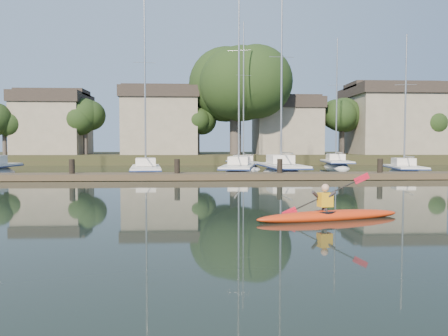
{
  "coord_description": "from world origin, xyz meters",
  "views": [
    {
      "loc": [
        -1.55,
        -11.33,
        2.0
      ],
      "look_at": [
        -0.78,
        3.96,
        1.2
      ],
      "focal_mm": 35.0,
      "sensor_mm": 36.0,
      "label": 1
    }
  ],
  "objects_px": {
    "kayak": "(329,214)",
    "sailboat_2": "(238,176)",
    "sailboat_4": "(404,176)",
    "sailboat_6": "(244,169)",
    "sailboat_1": "(146,178)",
    "sailboat_3": "(282,177)",
    "sailboat_7": "(336,169)",
    "dock": "(229,176)"
  },
  "relations": [
    {
      "from": "kayak",
      "to": "sailboat_2",
      "type": "height_order",
      "value": "sailboat_2"
    },
    {
      "from": "sailboat_4",
      "to": "sailboat_6",
      "type": "xyz_separation_m",
      "value": [
        -10.37,
        9.3,
        0.01
      ]
    },
    {
      "from": "sailboat_1",
      "to": "sailboat_4",
      "type": "height_order",
      "value": "sailboat_1"
    },
    {
      "from": "sailboat_3",
      "to": "sailboat_2",
      "type": "bearing_deg",
      "value": 169.34
    },
    {
      "from": "kayak",
      "to": "sailboat_4",
      "type": "distance_m",
      "value": 21.19
    },
    {
      "from": "kayak",
      "to": "sailboat_2",
      "type": "distance_m",
      "value": 19.15
    },
    {
      "from": "sailboat_1",
      "to": "sailboat_7",
      "type": "xyz_separation_m",
      "value": [
        16.01,
        9.58,
        -0.02
      ]
    },
    {
      "from": "sailboat_4",
      "to": "sailboat_7",
      "type": "distance_m",
      "value": 9.57
    },
    {
      "from": "dock",
      "to": "sailboat_2",
      "type": "distance_m",
      "value": 5.39
    },
    {
      "from": "kayak",
      "to": "sailboat_6",
      "type": "distance_m",
      "value": 27.57
    },
    {
      "from": "sailboat_1",
      "to": "sailboat_6",
      "type": "distance_m",
      "value": 12.15
    },
    {
      "from": "dock",
      "to": "sailboat_1",
      "type": "height_order",
      "value": "sailboat_1"
    },
    {
      "from": "dock",
      "to": "sailboat_7",
      "type": "xyz_separation_m",
      "value": [
        10.66,
        13.79,
        -0.4
      ]
    },
    {
      "from": "kayak",
      "to": "sailboat_7",
      "type": "xyz_separation_m",
      "value": [
        8.81,
        27.64,
        -0.36
      ]
    },
    {
      "from": "sailboat_1",
      "to": "sailboat_3",
      "type": "distance_m",
      "value": 9.38
    },
    {
      "from": "sailboat_4",
      "to": "sailboat_6",
      "type": "relative_size",
      "value": 0.77
    },
    {
      "from": "sailboat_7",
      "to": "sailboat_2",
      "type": "bearing_deg",
      "value": -131.23
    },
    {
      "from": "sailboat_2",
      "to": "sailboat_4",
      "type": "bearing_deg",
      "value": 5.06
    },
    {
      "from": "sailboat_2",
      "to": "sailboat_4",
      "type": "relative_size",
      "value": 1.37
    },
    {
      "from": "dock",
      "to": "sailboat_3",
      "type": "height_order",
      "value": "sailboat_3"
    },
    {
      "from": "sailboat_2",
      "to": "sailboat_7",
      "type": "relative_size",
      "value": 1.15
    },
    {
      "from": "sailboat_6",
      "to": "dock",
      "type": "bearing_deg",
      "value": -108.4
    },
    {
      "from": "sailboat_1",
      "to": "sailboat_3",
      "type": "xyz_separation_m",
      "value": [
        9.35,
        0.65,
        -0.03
      ]
    },
    {
      "from": "sailboat_3",
      "to": "sailboat_4",
      "type": "bearing_deg",
      "value": -5.77
    },
    {
      "from": "kayak",
      "to": "sailboat_1",
      "type": "relative_size",
      "value": 0.33
    },
    {
      "from": "sailboat_7",
      "to": "sailboat_1",
      "type": "bearing_deg",
      "value": -141.73
    },
    {
      "from": "sailboat_3",
      "to": "sailboat_4",
      "type": "relative_size",
      "value": 1.3
    },
    {
      "from": "sailboat_6",
      "to": "sailboat_7",
      "type": "xyz_separation_m",
      "value": [
        8.44,
        0.07,
        -0.03
      ]
    },
    {
      "from": "kayak",
      "to": "dock",
      "type": "xyz_separation_m",
      "value": [
        -1.85,
        13.85,
        0.04
      ]
    },
    {
      "from": "sailboat_1",
      "to": "sailboat_2",
      "type": "bearing_deg",
      "value": 2.46
    },
    {
      "from": "dock",
      "to": "sailboat_6",
      "type": "distance_m",
      "value": 13.9
    },
    {
      "from": "sailboat_6",
      "to": "sailboat_4",
      "type": "bearing_deg",
      "value": -51.1
    },
    {
      "from": "sailboat_6",
      "to": "sailboat_3",
      "type": "bearing_deg",
      "value": -87.78
    },
    {
      "from": "kayak",
      "to": "dock",
      "type": "distance_m",
      "value": 13.97
    },
    {
      "from": "kayak",
      "to": "sailboat_2",
      "type": "bearing_deg",
      "value": 78.61
    },
    {
      "from": "sailboat_1",
      "to": "sailboat_2",
      "type": "distance_m",
      "value": 6.45
    },
    {
      "from": "sailboat_2",
      "to": "sailboat_6",
      "type": "bearing_deg",
      "value": 91.2
    },
    {
      "from": "dock",
      "to": "sailboat_1",
      "type": "xyz_separation_m",
      "value": [
        -5.34,
        4.21,
        -0.38
      ]
    },
    {
      "from": "sailboat_3",
      "to": "sailboat_7",
      "type": "bearing_deg",
      "value": 50.54
    },
    {
      "from": "dock",
      "to": "kayak",
      "type": "bearing_deg",
      "value": -82.38
    },
    {
      "from": "sailboat_1",
      "to": "sailboat_7",
      "type": "bearing_deg",
      "value": 23.8
    },
    {
      "from": "sailboat_6",
      "to": "sailboat_7",
      "type": "distance_m",
      "value": 8.44
    }
  ]
}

